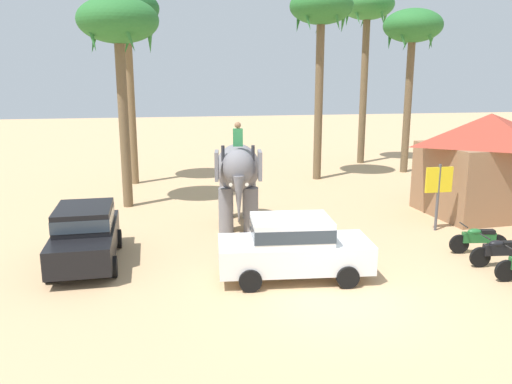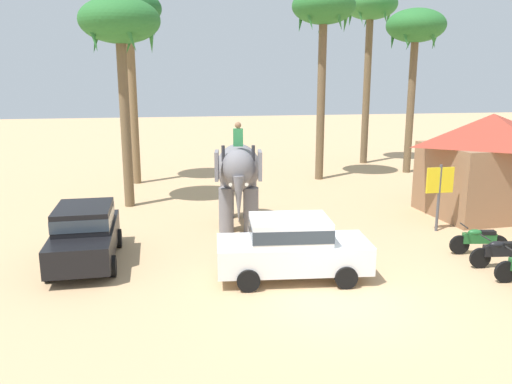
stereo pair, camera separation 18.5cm
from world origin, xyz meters
name	(u,v)px [view 2 (the right image)]	position (x,y,z in m)	size (l,w,h in m)	color
ground_plane	(341,303)	(0.00, 0.00, 0.00)	(120.00, 120.00, 0.00)	tan
car_sedan_foreground	(292,245)	(-0.80, 1.79, 0.93)	(4.25, 2.18, 1.70)	white
car_parked_far_side	(85,232)	(-6.49, 4.04, 0.93)	(1.93, 4.13, 1.70)	black
elephant_with_mahout	(238,173)	(-1.50, 6.94, 1.99)	(2.06, 3.98, 3.88)	slate
motorcycle_fourth_in_row	(501,252)	(5.31, 1.45, 0.46)	(1.80, 0.55, 0.94)	black
motorcycle_far_in_row	(479,240)	(5.38, 2.61, 0.46)	(1.79, 0.55, 0.94)	black
palm_tree_behind_elephant	(416,31)	(9.61, 16.01, 7.80)	(3.20, 3.20, 9.00)	brown
palm_tree_near_hut	(323,13)	(4.06, 14.99, 8.48)	(3.20, 3.20, 9.75)	brown
palm_tree_left_of_road	(129,16)	(-5.54, 15.62, 8.26)	(3.20, 3.20, 9.50)	brown
palm_tree_far_back	(370,12)	(8.40, 19.51, 9.18)	(3.20, 3.20, 10.51)	brown
palm_tree_leaning_seaward	(120,27)	(-5.63, 10.76, 7.30)	(3.20, 3.20, 8.46)	brown
roadside_hut	(489,162)	(8.44, 6.86, 2.12)	(5.25, 4.51, 4.00)	#8C6647
signboard_yellow	(440,185)	(5.37, 5.10, 1.69)	(1.00, 0.10, 2.40)	#4C4C51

